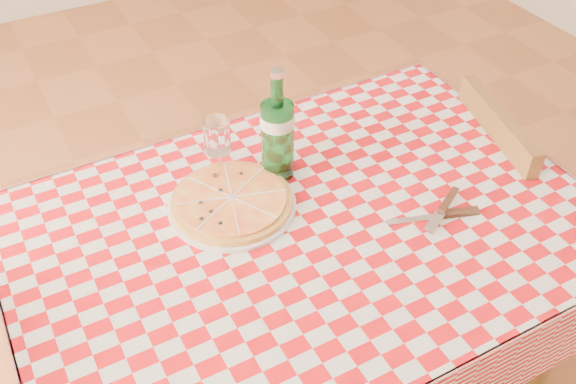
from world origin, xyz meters
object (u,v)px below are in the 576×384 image
(chair_near, at_px, (503,208))
(pizza_plate, at_px, (232,201))
(dining_table, at_px, (308,255))
(water_bottle, at_px, (277,125))
(wine_glass, at_px, (218,149))

(chair_near, height_order, pizza_plate, chair_near)
(dining_table, distance_m, water_bottle, 0.31)
(pizza_plate, bearing_deg, water_bottle, 20.78)
(chair_near, height_order, water_bottle, water_bottle)
(chair_near, distance_m, water_bottle, 0.81)
(chair_near, xyz_separation_m, pizza_plate, (-0.82, 0.10, 0.30))
(chair_near, bearing_deg, water_bottle, -178.59)
(pizza_plate, height_order, wine_glass, wine_glass)
(dining_table, height_order, water_bottle, water_bottle)
(dining_table, bearing_deg, chair_near, 2.94)
(chair_near, distance_m, pizza_plate, 0.88)
(chair_near, xyz_separation_m, wine_glass, (-0.79, 0.22, 0.36))
(chair_near, relative_size, water_bottle, 2.88)
(chair_near, relative_size, wine_glass, 5.15)
(water_bottle, relative_size, wine_glass, 1.79)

